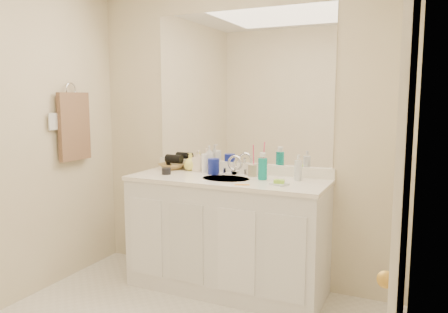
% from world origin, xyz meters
% --- Properties ---
extents(wall_back, '(2.60, 0.02, 2.40)m').
position_xyz_m(wall_back, '(0.00, 1.30, 1.20)').
color(wall_back, beige).
rests_on(wall_back, floor).
extents(wall_right, '(0.02, 2.60, 2.40)m').
position_xyz_m(wall_right, '(1.30, 0.00, 1.20)').
color(wall_right, beige).
rests_on(wall_right, floor).
extents(vanity_cabinet, '(1.50, 0.55, 0.85)m').
position_xyz_m(vanity_cabinet, '(0.00, 1.02, 0.42)').
color(vanity_cabinet, white).
rests_on(vanity_cabinet, floor).
extents(countertop, '(1.52, 0.57, 0.03)m').
position_xyz_m(countertop, '(0.00, 1.02, 0.86)').
color(countertop, white).
rests_on(countertop, vanity_cabinet).
extents(backsplash, '(1.52, 0.03, 0.08)m').
position_xyz_m(backsplash, '(0.00, 1.29, 0.92)').
color(backsplash, white).
rests_on(backsplash, countertop).
extents(sink_basin, '(0.37, 0.37, 0.02)m').
position_xyz_m(sink_basin, '(0.00, 1.00, 0.87)').
color(sink_basin, beige).
rests_on(sink_basin, countertop).
extents(faucet, '(0.02, 0.02, 0.11)m').
position_xyz_m(faucet, '(0.00, 1.18, 0.94)').
color(faucet, silver).
rests_on(faucet, countertop).
extents(mirror, '(1.48, 0.01, 1.20)m').
position_xyz_m(mirror, '(0.00, 1.29, 1.56)').
color(mirror, white).
rests_on(mirror, wall_back).
extents(blue_mug, '(0.11, 0.11, 0.12)m').
position_xyz_m(blue_mug, '(-0.16, 1.13, 0.94)').
color(blue_mug, navy).
rests_on(blue_mug, countertop).
extents(tan_cup, '(0.08, 0.08, 0.09)m').
position_xyz_m(tan_cup, '(0.15, 1.17, 0.93)').
color(tan_cup, tan).
rests_on(tan_cup, countertop).
extents(toothbrush, '(0.01, 0.04, 0.19)m').
position_xyz_m(toothbrush, '(0.16, 1.17, 1.03)').
color(toothbrush, '#FF4373').
rests_on(toothbrush, tan_cup).
extents(mouthwash_bottle, '(0.08, 0.08, 0.16)m').
position_xyz_m(mouthwash_bottle, '(0.27, 1.08, 0.96)').
color(mouthwash_bottle, '#0B8D82').
rests_on(mouthwash_bottle, countertop).
extents(clear_pump_bottle, '(0.07, 0.07, 0.15)m').
position_xyz_m(clear_pump_bottle, '(0.51, 1.16, 0.95)').
color(clear_pump_bottle, silver).
rests_on(clear_pump_bottle, countertop).
extents(soap_dish, '(0.14, 0.13, 0.01)m').
position_xyz_m(soap_dish, '(0.44, 0.93, 0.89)').
color(soap_dish, silver).
rests_on(soap_dish, countertop).
extents(green_soap, '(0.08, 0.06, 0.03)m').
position_xyz_m(green_soap, '(0.44, 0.93, 0.90)').
color(green_soap, '#9EE538').
rests_on(green_soap, soap_dish).
extents(orange_comb, '(0.11, 0.06, 0.00)m').
position_xyz_m(orange_comb, '(0.21, 0.82, 0.88)').
color(orange_comb, orange).
rests_on(orange_comb, countertop).
extents(dark_jar, '(0.07, 0.07, 0.05)m').
position_xyz_m(dark_jar, '(-0.50, 0.97, 0.91)').
color(dark_jar, black).
rests_on(dark_jar, countertop).
extents(extra_white_bottle, '(0.06, 0.06, 0.15)m').
position_xyz_m(extra_white_bottle, '(-0.26, 1.16, 0.96)').
color(extra_white_bottle, white).
rests_on(extra_white_bottle, countertop).
extents(soap_bottle_white, '(0.10, 0.10, 0.21)m').
position_xyz_m(soap_bottle_white, '(-0.26, 1.24, 0.99)').
color(soap_bottle_white, white).
rests_on(soap_bottle_white, countertop).
extents(soap_bottle_cream, '(0.08, 0.08, 0.17)m').
position_xyz_m(soap_bottle_cream, '(-0.35, 1.22, 0.97)').
color(soap_bottle_cream, '#FAE6CB').
rests_on(soap_bottle_cream, countertop).
extents(soap_bottle_yellow, '(0.14, 0.14, 0.15)m').
position_xyz_m(soap_bottle_yellow, '(-0.42, 1.22, 0.95)').
color(soap_bottle_yellow, '#EDE45C').
rests_on(soap_bottle_yellow, countertop).
extents(wicker_basket, '(0.26, 0.26, 0.05)m').
position_xyz_m(wicker_basket, '(-0.59, 1.20, 0.91)').
color(wicker_basket, olive).
rests_on(wicker_basket, countertop).
extents(hair_dryer, '(0.15, 0.08, 0.07)m').
position_xyz_m(hair_dryer, '(-0.57, 1.20, 0.97)').
color(hair_dryer, black).
rests_on(hair_dryer, wicker_basket).
extents(towel_ring, '(0.01, 0.11, 0.11)m').
position_xyz_m(towel_ring, '(-1.27, 0.77, 1.55)').
color(towel_ring, silver).
rests_on(towel_ring, wall_left).
extents(hand_towel, '(0.04, 0.32, 0.55)m').
position_xyz_m(hand_towel, '(-1.25, 0.77, 1.25)').
color(hand_towel, brown).
rests_on(hand_towel, towel_ring).
extents(switch_plate, '(0.01, 0.08, 0.13)m').
position_xyz_m(switch_plate, '(-1.27, 0.57, 1.30)').
color(switch_plate, white).
rests_on(switch_plate, wall_left).
extents(door, '(0.02, 0.82, 2.00)m').
position_xyz_m(door, '(1.29, -0.30, 1.00)').
color(door, white).
rests_on(door, floor).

